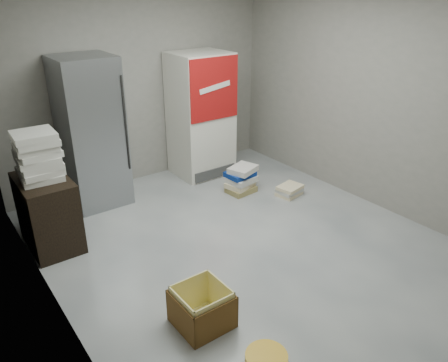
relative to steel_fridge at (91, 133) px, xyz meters
name	(u,v)px	position (x,y,z in m)	size (l,w,h in m)	color
ground	(252,249)	(0.90, -2.13, -0.95)	(5.00, 5.00, 0.00)	#B2B2AD
room_shell	(257,86)	(0.90, -2.13, 0.85)	(4.04, 5.04, 2.82)	gray
steel_fridge	(91,133)	(0.00, 0.00, 0.00)	(0.70, 0.72, 1.90)	#96989D
coke_cooler	(201,115)	(1.65, -0.01, -0.05)	(0.80, 0.73, 1.80)	silver
wood_shelf	(48,213)	(-0.83, -0.73, -0.55)	(0.50, 0.80, 0.80)	black
supply_box_stack	(38,156)	(-0.83, -0.73, 0.11)	(0.44, 0.45, 0.52)	silver
phonebook_stack_main	(241,179)	(1.70, -0.92, -0.76)	(0.47, 0.41, 0.38)	olive
phonebook_stack_side	(289,190)	(2.17, -1.40, -0.88)	(0.37, 0.33, 0.15)	beige
cardboard_box	(202,310)	(-0.18, -2.76, -0.80)	(0.44, 0.44, 0.36)	yellow
bucket_lid	(266,359)	(-0.02, -3.42, -0.91)	(0.33, 0.33, 0.09)	gold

